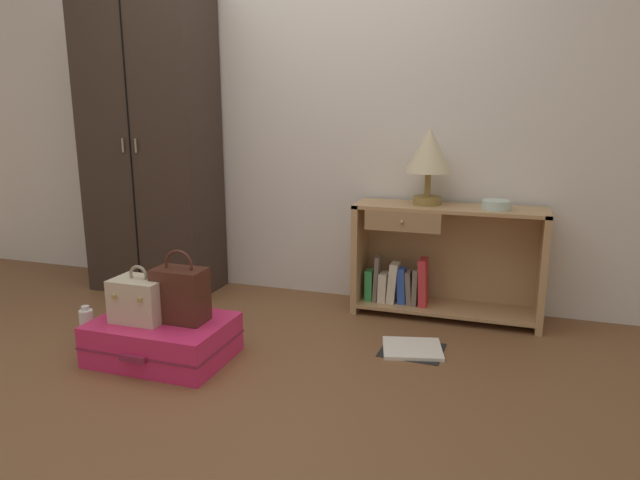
% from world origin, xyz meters
% --- Properties ---
extents(ground_plane, '(9.00, 9.00, 0.00)m').
position_xyz_m(ground_plane, '(0.00, 0.00, 0.00)').
color(ground_plane, brown).
extents(back_wall, '(6.40, 0.10, 2.60)m').
position_xyz_m(back_wall, '(0.00, 1.50, 1.30)').
color(back_wall, silver).
rests_on(back_wall, ground_plane).
extents(wardrobe, '(0.88, 0.47, 2.07)m').
position_xyz_m(wardrobe, '(-1.08, 1.20, 1.04)').
color(wardrobe, '#33261E').
rests_on(wardrobe, ground_plane).
extents(bookshelf, '(1.14, 0.35, 0.70)m').
position_xyz_m(bookshelf, '(0.91, 1.27, 0.34)').
color(bookshelf, tan).
rests_on(bookshelf, ground_plane).
extents(table_lamp, '(0.28, 0.28, 0.47)m').
position_xyz_m(table_lamp, '(0.83, 1.28, 1.01)').
color(table_lamp, olive).
rests_on(table_lamp, bookshelf).
extents(bowl, '(0.16, 0.16, 0.05)m').
position_xyz_m(bowl, '(1.23, 1.22, 0.72)').
color(bowl, silver).
rests_on(bowl, bookshelf).
extents(suitcase_large, '(0.69, 0.51, 0.21)m').
position_xyz_m(suitcase_large, '(-0.35, 0.16, 0.11)').
color(suitcase_large, '#DB2860').
rests_on(suitcase_large, ground_plane).
extents(train_case, '(0.27, 0.21, 0.29)m').
position_xyz_m(train_case, '(-0.44, 0.12, 0.32)').
color(train_case, beige).
rests_on(train_case, suitcase_large).
extents(handbag, '(0.26, 0.16, 0.37)m').
position_xyz_m(handbag, '(-0.24, 0.18, 0.35)').
color(handbag, '#472319').
rests_on(handbag, suitcase_large).
extents(bottle, '(0.07, 0.07, 0.22)m').
position_xyz_m(bottle, '(-0.85, 0.18, 0.10)').
color(bottle, white).
rests_on(bottle, ground_plane).
extents(open_book_on_floor, '(0.37, 0.34, 0.02)m').
position_xyz_m(open_book_on_floor, '(0.86, 0.67, 0.01)').
color(open_book_on_floor, white).
rests_on(open_book_on_floor, ground_plane).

